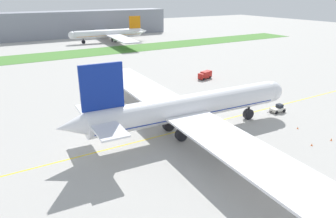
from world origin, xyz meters
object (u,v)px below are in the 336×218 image
(ground_crew_wingwalker_port, at_px, (191,122))
(traffic_cone_starboard_wing, at_px, (331,139))
(ground_crew_wingwalker_starboard, at_px, (259,180))
(traffic_cone_near_nose, at_px, (312,144))
(traffic_cone_port_wing, at_px, (298,128))
(airliner_foreground, at_px, (186,108))
(pushback_tug, at_px, (278,109))
(service_truck_baggage_loader, at_px, (205,75))
(parked_airliner_far_centre, at_px, (110,34))
(ground_crew_marshaller_front, at_px, (194,114))

(ground_crew_wingwalker_port, height_order, traffic_cone_starboard_wing, ground_crew_wingwalker_port)
(ground_crew_wingwalker_port, relative_size, ground_crew_wingwalker_starboard, 1.07)
(traffic_cone_near_nose, relative_size, traffic_cone_port_wing, 1.00)
(traffic_cone_port_wing, xyz_separation_m, traffic_cone_starboard_wing, (0.90, -7.99, 0.00))
(airliner_foreground, xyz_separation_m, ground_crew_wingwalker_port, (3.64, 2.92, -5.15))
(pushback_tug, bearing_deg, ground_crew_wingwalker_port, 169.61)
(airliner_foreground, relative_size, traffic_cone_near_nose, 155.95)
(pushback_tug, height_order, service_truck_baggage_loader, service_truck_baggage_loader)
(pushback_tug, relative_size, parked_airliner_far_centre, 0.07)
(ground_crew_marshaller_front, distance_m, traffic_cone_port_wing, 25.41)
(pushback_tug, height_order, traffic_cone_near_nose, pushback_tug)
(airliner_foreground, distance_m, traffic_cone_starboard_wing, 32.61)
(traffic_cone_near_nose, xyz_separation_m, service_truck_baggage_loader, (14.25, 55.72, 1.28))
(pushback_tug, xyz_separation_m, ground_crew_wingwalker_port, (-25.45, 4.67, 0.04))
(ground_crew_marshaller_front, bearing_deg, traffic_cone_port_wing, -47.58)
(ground_crew_wingwalker_starboard, distance_m, service_truck_baggage_loader, 69.65)
(traffic_cone_starboard_wing, height_order, parked_airliner_far_centre, parked_airliner_far_centre)
(airliner_foreground, height_order, parked_airliner_far_centre, airliner_foreground)
(airliner_foreground, bearing_deg, traffic_cone_near_nose, -44.89)
(traffic_cone_port_wing, bearing_deg, airliner_foreground, 153.76)
(parked_airliner_far_centre, bearing_deg, service_truck_baggage_loader, -92.35)
(service_truck_baggage_loader, bearing_deg, parked_airliner_far_centre, 87.65)
(ground_crew_wingwalker_port, bearing_deg, traffic_cone_port_wing, -35.82)
(ground_crew_wingwalker_port, relative_size, traffic_cone_port_wing, 2.89)
(traffic_cone_port_wing, xyz_separation_m, parked_airliner_far_centre, (13.72, 155.52, 5.14))
(traffic_cone_near_nose, bearing_deg, pushback_tug, 60.80)
(ground_crew_wingwalker_port, distance_m, traffic_cone_near_nose, 27.15)
(ground_crew_wingwalker_port, bearing_deg, service_truck_baggage_loader, 48.28)
(pushback_tug, bearing_deg, ground_crew_marshaller_front, 158.74)
(ground_crew_wingwalker_starboard, bearing_deg, service_truck_baggage_loader, 59.98)
(traffic_cone_near_nose, height_order, traffic_cone_port_wing, same)
(ground_crew_wingwalker_starboard, xyz_separation_m, traffic_cone_near_nose, (20.60, 4.59, -0.67))
(traffic_cone_near_nose, xyz_separation_m, parked_airliner_far_centre, (18.65, 162.82, 5.14))
(airliner_foreground, bearing_deg, ground_crew_wingwalker_port, 38.71)
(ground_crew_wingwalker_port, distance_m, parked_airliner_far_centre, 144.85)
(pushback_tug, xyz_separation_m, traffic_cone_starboard_wing, (-3.96, -18.19, -0.69))
(airliner_foreground, relative_size, ground_crew_marshaller_front, 53.90)
(ground_crew_wingwalker_port, bearing_deg, airliner_foreground, -141.29)
(airliner_foreground, bearing_deg, ground_crew_wingwalker_starboard, -93.10)
(ground_crew_wingwalker_port, height_order, ground_crew_wingwalker_starboard, ground_crew_wingwalker_port)
(ground_crew_wingwalker_starboard, distance_m, traffic_cone_port_wing, 28.16)
(pushback_tug, distance_m, service_truck_baggage_loader, 38.49)
(ground_crew_wingwalker_port, height_order, traffic_cone_port_wing, ground_crew_wingwalker_port)
(traffic_cone_port_wing, bearing_deg, traffic_cone_near_nose, -124.00)
(ground_crew_marshaller_front, relative_size, traffic_cone_near_nose, 2.89)
(ground_crew_marshaller_front, bearing_deg, ground_crew_wingwalker_starboard, -105.31)
(traffic_cone_starboard_wing, height_order, service_truck_baggage_loader, service_truck_baggage_loader)
(ground_crew_marshaller_front, xyz_separation_m, traffic_cone_starboard_wing, (18.03, -26.75, -0.74))
(ground_crew_wingwalker_port, distance_m, traffic_cone_starboard_wing, 31.38)
(airliner_foreground, bearing_deg, parked_airliner_far_centre, 75.19)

